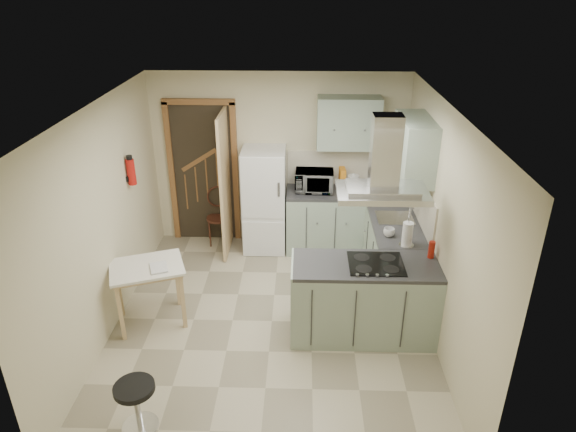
{
  "coord_description": "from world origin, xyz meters",
  "views": [
    {
      "loc": [
        0.34,
        -4.87,
        3.69
      ],
      "look_at": [
        0.18,
        0.45,
        1.15
      ],
      "focal_mm": 32.0,
      "sensor_mm": 36.0,
      "label": 1
    }
  ],
  "objects_px": {
    "peninsula": "(364,299)",
    "drop_leaf_table": "(150,294)",
    "stool": "(137,406)",
    "extractor_hood": "(382,193)",
    "microwave": "(314,181)",
    "fridge": "(264,200)",
    "bentwood_chair": "(218,218)"
  },
  "relations": [
    {
      "from": "microwave",
      "to": "drop_leaf_table",
      "type": "bearing_deg",
      "value": -133.6
    },
    {
      "from": "microwave",
      "to": "fridge",
      "type": "bearing_deg",
      "value": -176.49
    },
    {
      "from": "microwave",
      "to": "extractor_hood",
      "type": "bearing_deg",
      "value": -70.73
    },
    {
      "from": "peninsula",
      "to": "drop_leaf_table",
      "type": "relative_size",
      "value": 1.96
    },
    {
      "from": "drop_leaf_table",
      "to": "microwave",
      "type": "height_order",
      "value": "microwave"
    },
    {
      "from": "stool",
      "to": "microwave",
      "type": "relative_size",
      "value": 0.91
    },
    {
      "from": "fridge",
      "to": "drop_leaf_table",
      "type": "relative_size",
      "value": 1.9
    },
    {
      "from": "drop_leaf_table",
      "to": "peninsula",
      "type": "bearing_deg",
      "value": -23.89
    },
    {
      "from": "extractor_hood",
      "to": "drop_leaf_table",
      "type": "relative_size",
      "value": 1.14
    },
    {
      "from": "extractor_hood",
      "to": "stool",
      "type": "relative_size",
      "value": 1.88
    },
    {
      "from": "drop_leaf_table",
      "to": "bentwood_chair",
      "type": "height_order",
      "value": "bentwood_chair"
    },
    {
      "from": "peninsula",
      "to": "stool",
      "type": "xyz_separation_m",
      "value": [
        -2.12,
        -1.39,
        -0.21
      ]
    },
    {
      "from": "bentwood_chair",
      "to": "fridge",
      "type": "bearing_deg",
      "value": -24.43
    },
    {
      "from": "fridge",
      "to": "extractor_hood",
      "type": "distance_m",
      "value": 2.57
    },
    {
      "from": "fridge",
      "to": "stool",
      "type": "distance_m",
      "value": 3.52
    },
    {
      "from": "drop_leaf_table",
      "to": "stool",
      "type": "distance_m",
      "value": 1.57
    },
    {
      "from": "peninsula",
      "to": "bentwood_chair",
      "type": "relative_size",
      "value": 2.01
    },
    {
      "from": "fridge",
      "to": "extractor_hood",
      "type": "height_order",
      "value": "extractor_hood"
    },
    {
      "from": "bentwood_chair",
      "to": "stool",
      "type": "distance_m",
      "value": 3.52
    },
    {
      "from": "fridge",
      "to": "microwave",
      "type": "distance_m",
      "value": 0.76
    },
    {
      "from": "fridge",
      "to": "stool",
      "type": "bearing_deg",
      "value": -104.81
    },
    {
      "from": "extractor_hood",
      "to": "drop_leaf_table",
      "type": "xyz_separation_m",
      "value": [
        -2.51,
        0.15,
        -1.35
      ]
    },
    {
      "from": "fridge",
      "to": "bentwood_chair",
      "type": "xyz_separation_m",
      "value": [
        -0.71,
        0.14,
        -0.36
      ]
    },
    {
      "from": "stool",
      "to": "bentwood_chair",
      "type": "bearing_deg",
      "value": 87.03
    },
    {
      "from": "extractor_hood",
      "to": "microwave",
      "type": "height_order",
      "value": "extractor_hood"
    },
    {
      "from": "extractor_hood",
      "to": "drop_leaf_table",
      "type": "bearing_deg",
      "value": 176.59
    },
    {
      "from": "fridge",
      "to": "peninsula",
      "type": "bearing_deg",
      "value": -58.26
    },
    {
      "from": "peninsula",
      "to": "stool",
      "type": "bearing_deg",
      "value": -146.7
    },
    {
      "from": "fridge",
      "to": "extractor_hood",
      "type": "xyz_separation_m",
      "value": [
        1.32,
        -1.98,
        0.97
      ]
    },
    {
      "from": "fridge",
      "to": "peninsula",
      "type": "height_order",
      "value": "fridge"
    },
    {
      "from": "drop_leaf_table",
      "to": "stool",
      "type": "xyz_separation_m",
      "value": [
        0.29,
        -1.54,
        -0.13
      ]
    },
    {
      "from": "bentwood_chair",
      "to": "drop_leaf_table",
      "type": "bearing_deg",
      "value": -116.71
    }
  ]
}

